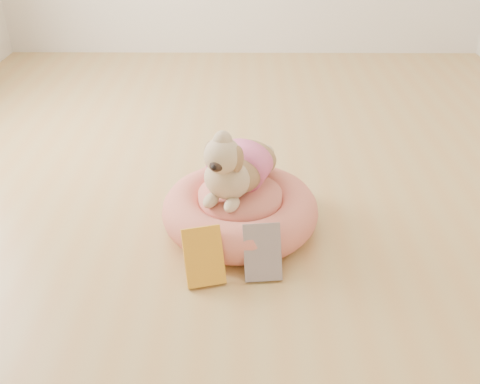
{
  "coord_description": "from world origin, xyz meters",
  "views": [
    {
      "loc": [
        0.0,
        -2.31,
        1.36
      ],
      "look_at": [
        -0.01,
        -0.41,
        0.21
      ],
      "focal_mm": 40.0,
      "sensor_mm": 36.0,
      "label": 1
    }
  ],
  "objects_px": {
    "book_yellow": "(204,256)",
    "book_white": "(262,252)",
    "dog": "(235,155)",
    "pet_bed": "(240,210)"
  },
  "relations": [
    {
      "from": "dog",
      "to": "book_white",
      "type": "distance_m",
      "value": 0.43
    },
    {
      "from": "pet_bed",
      "to": "book_white",
      "type": "distance_m",
      "value": 0.33
    },
    {
      "from": "dog",
      "to": "book_white",
      "type": "bearing_deg",
      "value": -51.42
    },
    {
      "from": "dog",
      "to": "pet_bed",
      "type": "bearing_deg",
      "value": -23.91
    },
    {
      "from": "pet_bed",
      "to": "book_yellow",
      "type": "distance_m",
      "value": 0.38
    },
    {
      "from": "book_yellow",
      "to": "book_white",
      "type": "relative_size",
      "value": 1.01
    },
    {
      "from": "pet_bed",
      "to": "book_yellow",
      "type": "bearing_deg",
      "value": -110.93
    },
    {
      "from": "dog",
      "to": "book_yellow",
      "type": "height_order",
      "value": "dog"
    },
    {
      "from": "book_yellow",
      "to": "book_white",
      "type": "xyz_separation_m",
      "value": [
        0.22,
        0.03,
        -0.0
      ]
    },
    {
      "from": "pet_bed",
      "to": "dog",
      "type": "xyz_separation_m",
      "value": [
        -0.02,
        0.02,
        0.26
      ]
    }
  ]
}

